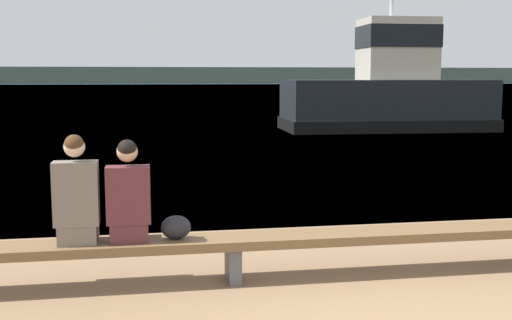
% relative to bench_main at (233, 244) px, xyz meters
% --- Properties ---
extents(water_surface, '(240.00, 240.00, 0.00)m').
position_rel_bench_main_xyz_m(water_surface, '(1.11, 122.06, -0.36)').
color(water_surface, '#386084').
rests_on(water_surface, ground).
extents(far_shoreline, '(600.00, 12.00, 4.60)m').
position_rel_bench_main_xyz_m(far_shoreline, '(1.11, 183.88, 1.94)').
color(far_shoreline, '#424738').
rests_on(far_shoreline, ground).
extents(bench_main, '(7.62, 0.45, 0.44)m').
position_rel_bench_main_xyz_m(bench_main, '(0.00, 0.00, 0.00)').
color(bench_main, brown).
rests_on(bench_main, ground).
extents(person_left, '(0.41, 0.41, 1.02)m').
position_rel_bench_main_xyz_m(person_left, '(-1.46, 0.01, 0.50)').
color(person_left, '#70665B').
rests_on(person_left, bench_main).
extents(person_right, '(0.41, 0.41, 0.97)m').
position_rel_bench_main_xyz_m(person_right, '(-0.99, 0.01, 0.48)').
color(person_right, '#56282D').
rests_on(person_right, bench_main).
extents(shopping_bag, '(0.29, 0.20, 0.23)m').
position_rel_bench_main_xyz_m(shopping_bag, '(-0.55, 0.02, 0.19)').
color(shopping_bag, '#232328').
rests_on(shopping_bag, bench_main).
extents(tugboat_red, '(7.74, 3.53, 6.37)m').
position_rel_bench_main_xyz_m(tugboat_red, '(8.16, 16.65, 0.93)').
color(tugboat_red, black).
rests_on(tugboat_red, water_surface).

